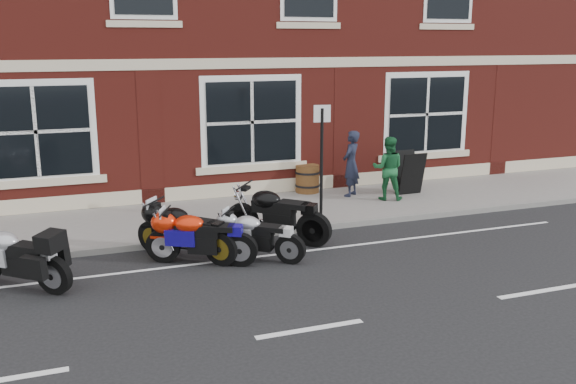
% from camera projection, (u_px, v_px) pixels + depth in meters
% --- Properties ---
extents(ground, '(80.00, 80.00, 0.00)m').
position_uv_depth(ground, '(248.00, 262.00, 11.69)').
color(ground, black).
rests_on(ground, ground).
extents(sidewalk, '(30.00, 3.00, 0.12)m').
position_uv_depth(sidewalk, '(209.00, 217.00, 14.41)').
color(sidewalk, slate).
rests_on(sidewalk, ground).
extents(kerb, '(30.00, 0.16, 0.12)m').
position_uv_depth(kerb, '(227.00, 237.00, 12.97)').
color(kerb, slate).
rests_on(kerb, ground).
extents(moto_touring_silver, '(1.65, 1.52, 1.39)m').
position_uv_depth(moto_touring_silver, '(15.00, 254.00, 10.38)').
color(moto_touring_silver, black).
rests_on(moto_touring_silver, ground).
extents(moto_sport_red, '(1.86, 1.11, 0.92)m').
position_uv_depth(moto_sport_red, '(199.00, 236.00, 11.47)').
color(moto_sport_red, black).
rests_on(moto_sport_red, ground).
extents(moto_sport_black, '(1.56, 1.68, 0.97)m').
position_uv_depth(moto_sport_black, '(185.00, 229.00, 11.75)').
color(moto_sport_black, black).
rests_on(moto_sport_black, ground).
extents(moto_sport_silver, '(1.46, 1.31, 0.83)m').
position_uv_depth(moto_sport_silver, '(256.00, 234.00, 11.74)').
color(moto_sport_silver, black).
rests_on(moto_sport_silver, ground).
extents(moto_naked_black, '(1.71, 1.75, 1.04)m').
position_uv_depth(moto_naked_black, '(276.00, 212.00, 12.80)').
color(moto_naked_black, black).
rests_on(moto_naked_black, ground).
extents(pedestrian_left, '(0.71, 0.69, 1.65)m').
position_uv_depth(pedestrian_left, '(351.00, 164.00, 15.99)').
color(pedestrian_left, black).
rests_on(pedestrian_left, sidewalk).
extents(pedestrian_right, '(0.94, 0.87, 1.56)m').
position_uv_depth(pedestrian_right, '(388.00, 168.00, 15.63)').
color(pedestrian_right, '#19582D').
rests_on(pedestrian_right, sidewalk).
extents(a_board_sign, '(0.66, 0.45, 1.09)m').
position_uv_depth(a_board_sign, '(409.00, 172.00, 16.31)').
color(a_board_sign, black).
rests_on(a_board_sign, sidewalk).
extents(barrel_planter, '(0.64, 0.64, 0.71)m').
position_uv_depth(barrel_planter, '(307.00, 179.00, 16.49)').
color(barrel_planter, '#4E2414').
rests_on(barrel_planter, sidewalk).
extents(parking_sign, '(0.35, 0.09, 2.52)m').
position_uv_depth(parking_sign, '(322.00, 156.00, 13.45)').
color(parking_sign, black).
rests_on(parking_sign, sidewalk).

